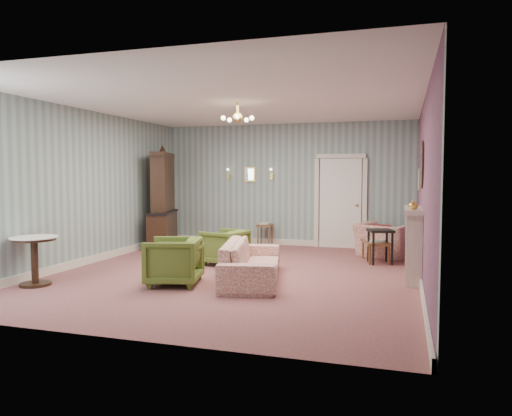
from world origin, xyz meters
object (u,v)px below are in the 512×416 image
(olive_chair_c, at_px, (225,245))
(pedestal_table, at_px, (35,261))
(side_table_black, at_px, (380,247))
(wingback_chair, at_px, (385,234))
(olive_chair_a, at_px, (173,259))
(olive_chair_b, at_px, (179,261))
(sofa_chintz, at_px, (252,254))
(fireplace, at_px, (413,243))
(coffee_table, at_px, (375,251))
(dresser, at_px, (162,197))

(olive_chair_c, distance_m, pedestal_table, 3.27)
(side_table_black, bearing_deg, wingback_chair, 87.15)
(olive_chair_a, relative_size, side_table_black, 1.21)
(olive_chair_b, height_order, sofa_chintz, sofa_chintz)
(fireplace, bearing_deg, pedestal_table, -158.35)
(wingback_chair, bearing_deg, side_table_black, 110.86)
(olive_chair_a, distance_m, side_table_black, 4.01)
(coffee_table, bearing_deg, side_table_black, -67.95)
(coffee_table, bearing_deg, fireplace, -64.92)
(side_table_black, bearing_deg, dresser, 172.07)
(fireplace, relative_size, pedestal_table, 1.85)
(olive_chair_b, relative_size, pedestal_table, 0.87)
(sofa_chintz, relative_size, coffee_table, 2.71)
(olive_chair_b, relative_size, wingback_chair, 0.63)
(sofa_chintz, relative_size, dresser, 0.92)
(wingback_chair, bearing_deg, pedestal_table, 64.50)
(sofa_chintz, xyz_separation_m, coffee_table, (1.79, 2.32, -0.22))
(wingback_chair, xyz_separation_m, pedestal_table, (-4.99, -4.30, -0.08))
(dresser, xyz_separation_m, fireplace, (5.51, -1.87, -0.59))
(olive_chair_b, xyz_separation_m, side_table_black, (2.95, 2.51, 0.00))
(dresser, bearing_deg, coffee_table, -21.58)
(dresser, distance_m, pedestal_table, 4.14)
(sofa_chintz, bearing_deg, side_table_black, -55.28)
(olive_chair_b, relative_size, olive_chair_c, 0.90)
(coffee_table, xyz_separation_m, side_table_black, (0.10, -0.25, 0.13))
(olive_chair_c, height_order, coffee_table, olive_chair_c)
(fireplace, distance_m, side_table_black, 1.34)
(olive_chair_a, relative_size, pedestal_table, 1.06)
(dresser, distance_m, fireplace, 5.85)
(olive_chair_a, bearing_deg, olive_chair_b, 165.21)
(dresser, bearing_deg, side_table_black, -24.30)
(olive_chair_a, bearing_deg, sofa_chintz, 106.74)
(pedestal_table, bearing_deg, dresser, 90.00)
(olive_chair_a, relative_size, olive_chair_c, 1.09)
(olive_chair_a, xyz_separation_m, coffee_table, (2.85, 2.96, -0.20))
(olive_chair_b, height_order, coffee_table, olive_chair_b)
(olive_chair_a, distance_m, dresser, 4.01)
(fireplace, xyz_separation_m, coffee_table, (-0.67, 1.43, -0.38))
(olive_chair_b, relative_size, coffee_table, 0.83)
(sofa_chintz, distance_m, pedestal_table, 3.32)
(fireplace, height_order, side_table_black, fireplace)
(olive_chair_c, xyz_separation_m, fireplace, (3.36, -0.27, 0.21))
(olive_chair_a, distance_m, olive_chair_b, 0.22)
(olive_chair_b, xyz_separation_m, fireplace, (3.52, 1.32, 0.25))
(coffee_table, bearing_deg, dresser, 174.78)
(sofa_chintz, height_order, side_table_black, sofa_chintz)
(wingback_chair, distance_m, side_table_black, 0.94)
(olive_chair_a, bearing_deg, side_table_black, 118.06)
(olive_chair_c, relative_size, fireplace, 0.52)
(olive_chair_b, xyz_separation_m, coffee_table, (2.85, 2.76, -0.13))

